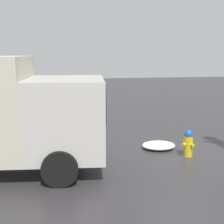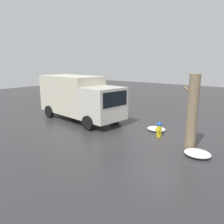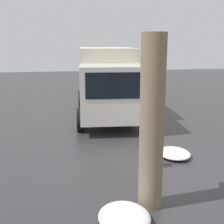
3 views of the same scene
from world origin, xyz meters
TOP-DOWN VIEW (x-y plane):
  - ground_plane at (0.00, 0.00)m, footprint 60.00×60.00m
  - fire_hydrant at (0.00, 0.00)m, footprint 0.39×0.48m
  - tree_trunk at (-1.94, 0.65)m, footprint 0.76×0.50m
  - delivery_truck at (6.34, 0.11)m, footprint 7.11×3.24m
  - snow_pile_by_hydrant at (0.65, -0.94)m, footprint 1.13×0.95m
  - snow_pile_curbside at (-2.54, 1.33)m, footprint 1.15×0.99m

SIDE VIEW (x-z plane):
  - ground_plane at x=0.00m, z-range 0.00..0.00m
  - snow_pile_by_hydrant at x=0.65m, z-range 0.00..0.22m
  - snow_pile_curbside at x=-2.54m, z-range 0.00..0.28m
  - fire_hydrant at x=0.00m, z-range 0.01..0.86m
  - delivery_truck at x=6.34m, z-range 0.13..3.25m
  - tree_trunk at x=-1.94m, z-range 0.01..3.57m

